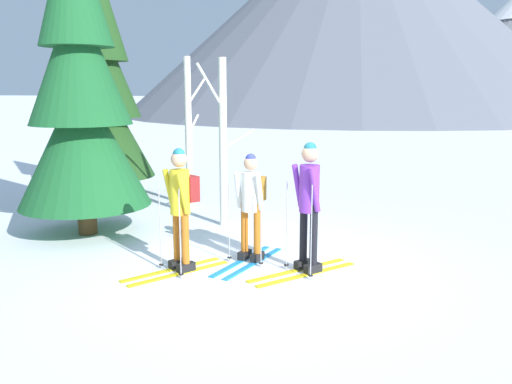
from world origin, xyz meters
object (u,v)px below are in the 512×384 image
skier_in_yellow (181,202)px  birch_tree_tall (189,131)px  birch_tree_slender (223,141)px  pine_tree_mid (103,93)px  skier_in_purple (309,201)px  pine_tree_near (80,91)px  skier_in_white (251,202)px

skier_in_yellow → birch_tree_tall: bearing=114.8°
birch_tree_tall → birch_tree_slender: (1.39, -1.39, -0.06)m
skier_in_yellow → pine_tree_mid: (-4.12, 4.16, 1.48)m
skier_in_yellow → skier_in_purple: skier_in_purple is taller
pine_tree_near → birch_tree_slender: pine_tree_near is taller
skier_in_white → pine_tree_mid: bearing=145.2°
skier_in_white → skier_in_purple: 0.96m
skier_in_yellow → pine_tree_near: pine_tree_near is taller
skier_in_purple → skier_in_white: bearing=166.9°
skier_in_purple → pine_tree_mid: 7.00m
skier_in_yellow → pine_tree_near: (-2.52, 1.22, 1.53)m
skier_in_white → birch_tree_tall: bearing=129.0°
pine_tree_mid → birch_tree_slender: 4.06m
skier_in_purple → birch_tree_slender: birch_tree_slender is taller
birch_tree_tall → pine_tree_mid: bearing=176.2°
pine_tree_mid → skier_in_white: bearing=-34.8°
birch_tree_slender → pine_tree_near: bearing=-146.0°
skier_in_purple → birch_tree_tall: bearing=135.7°
birch_tree_tall → birch_tree_slender: 1.97m
skier_in_yellow → skier_in_purple: size_ratio=0.95×
pine_tree_near → birch_tree_tall: bearing=76.4°
skier_in_white → pine_tree_mid: 6.16m
birch_tree_tall → birch_tree_slender: birch_tree_tall is taller
skier_in_purple → birch_tree_slender: size_ratio=0.59×
skier_in_purple → birch_tree_tall: 5.00m
pine_tree_mid → birch_tree_tall: size_ratio=1.66×
pine_tree_near → pine_tree_mid: pine_tree_near is taller
pine_tree_near → pine_tree_mid: size_ratio=1.02×
pine_tree_mid → birch_tree_slender: pine_tree_mid is taller
skier_in_white → pine_tree_mid: (-4.89, 3.40, 1.56)m
birch_tree_tall → skier_in_yellow: bearing=-65.2°
pine_tree_near → birch_tree_slender: (2.06, 1.39, -0.92)m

